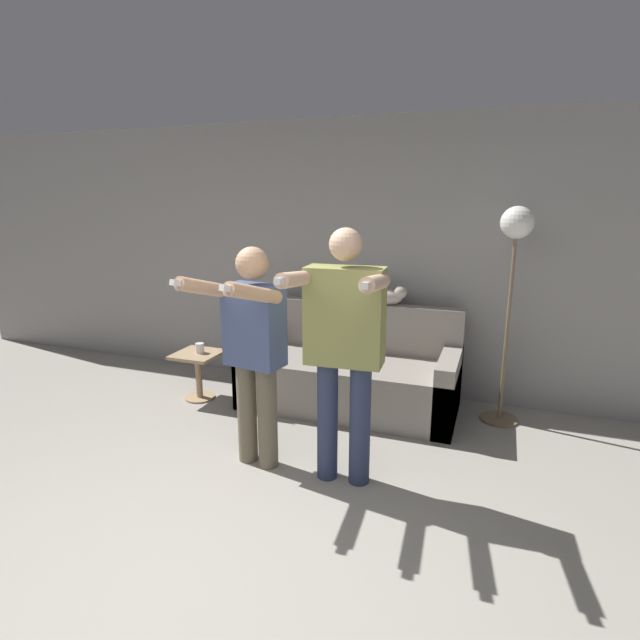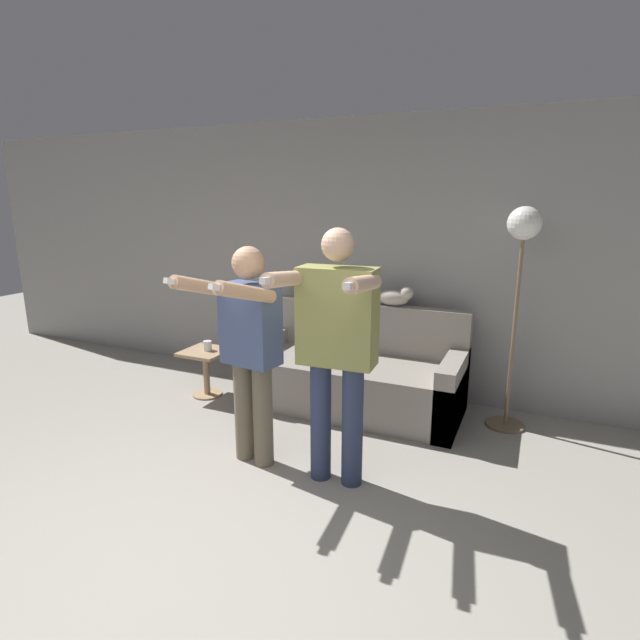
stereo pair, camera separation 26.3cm
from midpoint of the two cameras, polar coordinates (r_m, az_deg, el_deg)
The scene contains 9 objects.
ground_plane at distance 2.88m, azimuth -14.94°, elevation -27.41°, with size 16.00×16.00×0.00m, color gray.
wall_back at distance 4.87m, azimuth 6.68°, elevation 6.95°, with size 10.00×0.05×2.60m.
couch at distance 4.58m, azimuth 5.57°, elevation -6.42°, with size 1.93×0.83×0.91m.
person_left at distance 3.45m, azimuth -5.98°, elevation -2.59°, with size 0.54×0.71×1.56m.
person_right at distance 3.17m, azimuth 4.24°, elevation -2.34°, with size 0.59×0.70×1.70m.
cat at distance 4.60m, azimuth 10.29°, elevation 2.60°, with size 0.41×0.13×0.19m.
floor_lamp at distance 4.25m, azimuth 23.72°, elevation 6.99°, with size 0.32×0.32×1.81m.
side_table at distance 4.91m, azimuth -11.43°, elevation -4.90°, with size 0.41×0.41×0.45m.
cup at distance 4.86m, azimuth -11.24°, elevation -2.90°, with size 0.08×0.08×0.09m.
Camera 2 is at (1.57, -1.58, 1.88)m, focal length 28.00 mm.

